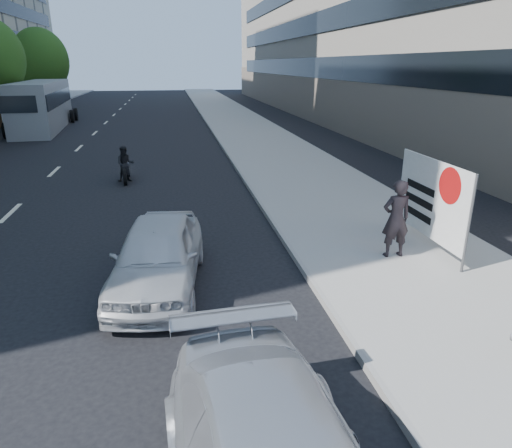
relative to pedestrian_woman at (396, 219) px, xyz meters
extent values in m
plane|color=black|center=(-3.71, -2.32, -1.08)|extent=(160.00, 160.00, 0.00)
cube|color=gray|center=(0.29, 17.68, -1.00)|extent=(5.00, 120.00, 0.15)
cylinder|color=#382616|center=(-17.41, 41.68, 0.23)|extent=(0.30, 0.30, 2.62)
ellipsoid|color=#254E14|center=(-17.41, 41.68, 3.71)|extent=(5.40, 5.40, 6.21)
imported|color=black|center=(0.00, 0.00, 0.00)|extent=(0.68, 0.45, 1.86)
cylinder|color=#4C4C4C|center=(1.09, -1.12, 0.17)|extent=(0.06, 0.06, 2.20)
cylinder|color=#4C4C4C|center=(1.09, 1.88, 0.17)|extent=(0.06, 0.06, 2.20)
cube|color=white|center=(1.07, 0.38, 0.32)|extent=(0.04, 3.00, 1.90)
cylinder|color=#A50C0C|center=(1.04, -0.32, 0.82)|extent=(0.01, 0.84, 0.84)
cube|color=black|center=(1.04, 0.88, 0.47)|extent=(0.01, 1.30, 0.18)
cube|color=black|center=(1.04, 0.88, 0.12)|extent=(0.01, 1.30, 0.18)
cube|color=black|center=(1.04, 0.88, -0.23)|extent=(0.01, 1.30, 0.18)
imported|color=silver|center=(-5.45, -0.32, -0.36)|extent=(2.23, 4.41, 1.44)
cylinder|color=black|center=(-6.91, 8.68, -0.76)|extent=(0.16, 0.65, 0.64)
cylinder|color=black|center=(-6.91, 10.08, -0.76)|extent=(0.16, 0.65, 0.64)
cube|color=black|center=(-6.91, 9.38, -0.53)|extent=(0.33, 1.21, 0.35)
imported|color=black|center=(-6.91, 9.28, -0.37)|extent=(0.73, 0.59, 1.42)
cube|color=gray|center=(-14.08, 26.69, 0.57)|extent=(3.40, 12.15, 3.30)
cube|color=black|center=(-15.35, 26.69, 1.12)|extent=(0.93, 11.47, 1.00)
cube|color=black|center=(-12.81, 26.69, 1.12)|extent=(0.93, 11.47, 1.00)
cube|color=black|center=(-14.08, 20.67, 1.12)|extent=(2.40, 0.24, 1.00)
cylinder|color=black|center=(-15.33, 22.19, -0.58)|extent=(0.32, 1.02, 1.00)
cylinder|color=black|center=(-12.83, 22.19, -0.58)|extent=(0.32, 1.02, 1.00)
cylinder|color=black|center=(-15.33, 24.19, -0.58)|extent=(0.32, 1.02, 1.00)
cylinder|color=black|center=(-12.83, 24.19, -0.58)|extent=(0.32, 1.02, 1.00)
cylinder|color=black|center=(-15.33, 30.19, -0.58)|extent=(0.32, 1.02, 1.00)
cylinder|color=black|center=(-12.83, 30.19, -0.58)|extent=(0.32, 1.02, 1.00)
cylinder|color=black|center=(-15.33, 31.69, -0.58)|extent=(0.32, 1.02, 1.00)
cylinder|color=black|center=(-12.83, 31.69, -0.58)|extent=(0.32, 1.02, 1.00)
camera|label=1|loc=(-5.01, -9.28, 3.40)|focal=32.00mm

